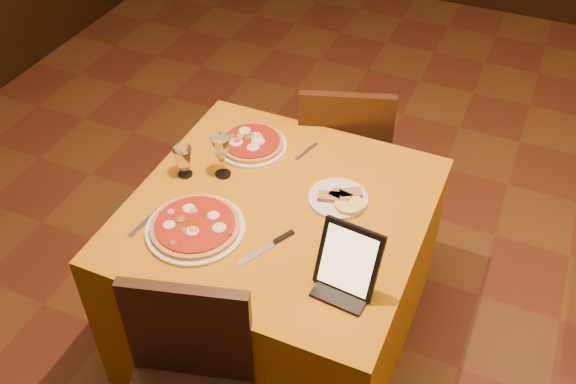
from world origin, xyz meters
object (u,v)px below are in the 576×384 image
at_px(wine_glass, 222,156).
at_px(chair_main_far, 343,151).
at_px(tablet, 349,259).
at_px(water_glass, 184,162).
at_px(pizza_far, 252,144).
at_px(main_table, 279,272).
at_px(pizza_near, 195,227).

bearing_deg(wine_glass, chair_main_far, 68.03).
relative_size(chair_main_far, tablet, 3.73).
relative_size(chair_main_far, wine_glass, 4.79).
distance_m(wine_glass, water_glass, 0.15).
bearing_deg(pizza_far, main_table, -49.13).
bearing_deg(tablet, pizza_far, 144.17).
xyz_separation_m(chair_main_far, water_glass, (-0.42, -0.76, 0.36)).
bearing_deg(main_table, chair_main_far, 90.00).
relative_size(main_table, chair_main_far, 1.21).
bearing_deg(tablet, water_glass, 166.23).
bearing_deg(water_glass, main_table, -3.18).
bearing_deg(chair_main_far, water_glass, 42.64).
distance_m(chair_main_far, pizza_near, 1.08).
xyz_separation_m(chair_main_far, wine_glass, (-0.28, -0.69, 0.39)).
bearing_deg(tablet, pizza_near, -176.14).
bearing_deg(pizza_near, tablet, -1.67).
xyz_separation_m(water_glass, tablet, (0.78, -0.27, 0.06)).
height_order(pizza_near, wine_glass, wine_glass).
bearing_deg(water_glass, pizza_near, -52.99).
xyz_separation_m(chair_main_far, pizza_near, (-0.22, -1.01, 0.31)).
relative_size(main_table, water_glass, 8.46).
height_order(pizza_near, water_glass, water_glass).
height_order(pizza_far, wine_glass, wine_glass).
xyz_separation_m(main_table, chair_main_far, (0.00, 0.78, 0.08)).
height_order(pizza_far, tablet, tablet).
xyz_separation_m(pizza_far, water_glass, (-0.16, -0.27, 0.05)).
distance_m(pizza_near, wine_glass, 0.33).
relative_size(pizza_far, water_glass, 2.31).
xyz_separation_m(main_table, water_glass, (-0.42, 0.02, 0.44)).
relative_size(main_table, pizza_near, 3.01).
distance_m(chair_main_far, water_glass, 0.94).
distance_m(pizza_far, wine_glass, 0.22).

